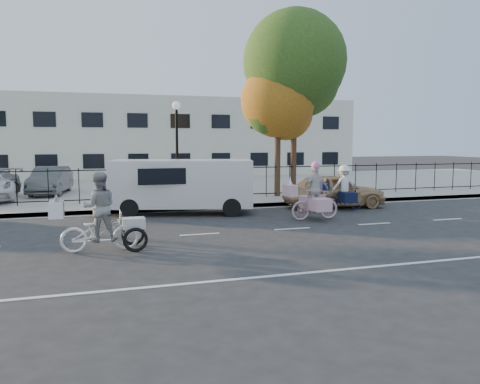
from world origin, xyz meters
name	(u,v)px	position (x,y,z in m)	size (l,w,h in m)	color
ground	(200,234)	(0.00, 0.00, 0.00)	(120.00, 120.00, 0.00)	#333334
road_markings	(200,234)	(0.00, 0.00, 0.01)	(60.00, 9.52, 0.01)	silver
curb	(173,209)	(0.00, 5.05, 0.07)	(60.00, 0.10, 0.15)	#A8A399
sidewalk	(169,205)	(0.00, 6.10, 0.07)	(60.00, 2.20, 0.15)	#A8A399
parking_lot	(146,186)	(0.00, 15.00, 0.07)	(60.00, 15.60, 0.15)	#A8A399
iron_fence	(165,184)	(0.00, 7.20, 0.90)	(58.00, 0.06, 1.50)	black
building	(132,138)	(0.00, 25.00, 3.00)	(34.00, 10.00, 6.00)	silver
lamppost	(177,133)	(0.50, 6.80, 3.11)	(0.36, 0.36, 4.33)	black
street_sign	(122,173)	(-1.85, 6.80, 1.42)	(0.85, 0.06, 1.80)	black
zebra_trike	(100,221)	(-2.86, -1.32, 0.78)	(2.33, 0.88, 2.01)	white
unicorn_bike	(314,198)	(4.42, 1.35, 0.77)	(2.05, 1.42, 2.07)	#D6A3AE
bull_bike	(343,192)	(6.63, 3.20, 0.72)	(1.96, 1.34, 1.81)	black
white_van	(180,184)	(0.14, 4.21, 1.14)	(6.17, 3.21, 2.06)	silver
gold_sedan	(334,191)	(6.61, 3.92, 0.71)	(1.69, 4.19, 1.43)	tan
lot_car_c	(50,180)	(-5.07, 11.43, 0.83)	(1.44, 4.14, 1.36)	#4D5155
lot_car_d	(205,178)	(2.70, 11.06, 0.79)	(1.50, 3.74, 1.27)	#A7A9AE
tree_mid	(280,104)	(5.55, 7.36, 4.50)	(3.54, 3.51, 6.43)	#442D1D
tree_east	(297,67)	(6.37, 7.36, 6.27)	(4.88, 4.88, 8.95)	#442D1D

